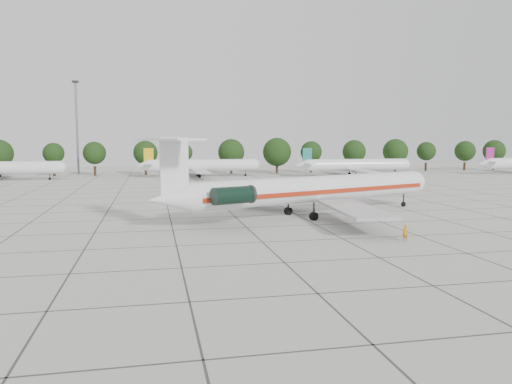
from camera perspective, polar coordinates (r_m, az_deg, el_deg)
ground at (r=54.76m, az=-1.07°, el=-4.08°), size 260.00×260.00×0.00m
apron_joints at (r=69.37m, az=-3.38°, el=-1.93°), size 170.00×170.00×0.02m
main_airliner at (r=61.85m, az=5.60°, el=0.30°), size 40.59×30.75×9.82m
ground_crew at (r=49.58m, az=16.66°, el=-4.50°), size 0.59×0.40×1.55m
bg_airliner_c at (r=128.64m, az=-6.23°, el=3.03°), size 28.24×27.20×7.40m
bg_airliner_d at (r=132.95m, az=11.32°, el=3.04°), size 28.24×27.20×7.40m
tree_line at (r=138.03m, az=-12.51°, el=4.40°), size 249.86×8.44×10.22m
floodlight_mast at (r=146.41m, az=-19.80°, el=7.52°), size 1.60×1.60×25.45m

